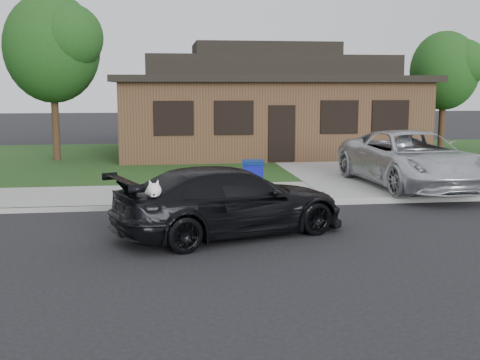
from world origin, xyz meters
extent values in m
plane|color=black|center=(0.00, 0.00, 0.00)|extent=(120.00, 120.00, 0.00)
cube|color=gray|center=(0.00, 5.00, 0.06)|extent=(60.00, 3.00, 0.12)
cube|color=gray|center=(0.00, 3.50, 0.06)|extent=(60.00, 0.12, 0.12)
cube|color=#193814|center=(0.00, 13.00, 0.07)|extent=(60.00, 13.00, 0.13)
cube|color=gray|center=(6.00, 10.00, 0.07)|extent=(4.50, 13.00, 0.14)
imported|color=black|center=(0.88, 0.72, 0.69)|extent=(5.15, 3.50, 1.38)
ellipsoid|color=white|center=(-0.62, -0.16, 1.03)|extent=(0.34, 0.40, 0.30)
sphere|color=white|center=(-0.62, -0.39, 1.13)|extent=(0.26, 0.26, 0.26)
cube|color=white|center=(-0.62, -0.51, 1.09)|extent=(0.09, 0.12, 0.08)
sphere|color=black|center=(-0.62, -0.57, 1.09)|extent=(0.04, 0.04, 0.04)
cone|color=white|center=(-0.69, -0.34, 1.27)|extent=(0.11, 0.11, 0.14)
cone|color=white|center=(-0.56, -0.34, 1.27)|extent=(0.11, 0.11, 0.14)
imported|color=silver|center=(6.59, 5.18, 0.93)|extent=(2.94, 5.81, 1.57)
cube|color=#0D1392|center=(1.88, 4.26, 0.54)|extent=(0.58, 0.58, 0.85)
cube|color=navy|center=(1.88, 4.26, 1.02)|extent=(0.63, 0.63, 0.09)
cylinder|color=black|center=(1.69, 4.00, 0.19)|extent=(0.06, 0.14, 0.13)
cylinder|color=black|center=(2.06, 4.00, 0.19)|extent=(0.06, 0.14, 0.13)
cube|color=#422B1C|center=(4.00, 15.00, 1.63)|extent=(12.00, 8.00, 3.00)
cube|color=black|center=(4.00, 15.00, 3.25)|extent=(12.60, 8.60, 0.25)
cube|color=black|center=(4.00, 15.00, 3.78)|extent=(10.00, 6.50, 0.80)
cube|color=black|center=(4.00, 15.00, 4.48)|extent=(6.00, 3.50, 0.60)
cube|color=black|center=(4.00, 10.97, 1.23)|extent=(1.00, 0.06, 2.10)
cube|color=black|center=(0.00, 10.97, 1.83)|extent=(1.30, 0.05, 1.10)
cube|color=black|center=(2.20, 10.97, 1.83)|extent=(1.30, 0.05, 1.10)
cube|color=black|center=(6.20, 10.97, 1.83)|extent=(1.30, 0.05, 1.10)
cube|color=black|center=(8.20, 10.97, 1.83)|extent=(1.30, 0.05, 1.10)
cylinder|color=#332114|center=(-4.50, 13.00, 1.37)|extent=(0.28, 0.28, 2.48)
ellipsoid|color=#143811|center=(-4.50, 13.00, 4.41)|extent=(3.60, 3.60, 4.14)
sphere|color=#26591E|center=(-3.78, 12.46, 4.77)|extent=(2.52, 2.52, 2.52)
cylinder|color=#332114|center=(12.00, 14.50, 1.14)|extent=(0.28, 0.28, 2.03)
ellipsoid|color=#143811|center=(12.00, 14.50, 3.65)|extent=(3.00, 3.00, 3.45)
sphere|color=#26591E|center=(12.60, 14.05, 3.95)|extent=(2.10, 2.10, 2.10)
camera|label=1|loc=(-0.49, -11.01, 2.95)|focal=45.00mm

